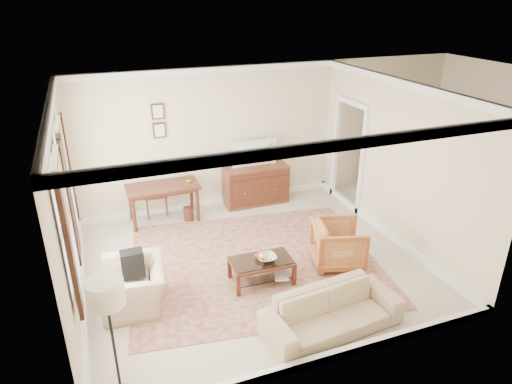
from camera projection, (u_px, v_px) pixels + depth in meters
room_shell at (251, 120)px, 6.76m from camera, size 5.51×5.01×2.91m
annex_bedroom at (424, 183)px, 10.06m from camera, size 3.00×2.70×2.90m
window_front at (66, 226)px, 5.66m from camera, size 0.12×1.56×1.80m
window_rear at (67, 180)px, 7.03m from camera, size 0.12×1.56×1.80m
doorway at (348, 156)px, 9.49m from camera, size 0.10×1.12×2.25m
rug at (255, 263)px, 7.74m from camera, size 4.51×4.02×0.01m
writing_desk at (163, 191)px, 8.91m from camera, size 1.39×0.70×0.76m
desk_chair at (154, 191)px, 9.22m from camera, size 0.52×0.52×1.05m
desk_lamp at (188, 170)px, 8.93m from camera, size 0.32×0.32×0.50m
framed_prints at (159, 121)px, 8.77m from camera, size 0.25×0.04×0.68m
sideboard at (256, 185)px, 9.78m from camera, size 1.36×0.52×0.84m
tv at (256, 146)px, 9.41m from camera, size 0.93×0.53×0.12m
coffee_table at (261, 265)px, 7.12m from camera, size 0.99×0.61×0.41m
fruit_bowl at (267, 257)px, 7.05m from camera, size 0.42×0.42×0.10m
book_a at (251, 270)px, 7.24m from camera, size 0.28×0.08×0.38m
book_b at (275, 275)px, 7.12m from camera, size 0.27×0.12×0.38m
striped_armchair at (338, 242)px, 7.56m from camera, size 0.95×0.99×0.83m
club_armchair at (133, 280)px, 6.54m from camera, size 0.75×1.07×0.88m
backpack at (132, 261)px, 6.54m from camera, size 0.26×0.35×0.40m
sofa at (333, 306)px, 6.09m from camera, size 1.95×0.74×0.74m
floor_lamp at (107, 302)px, 4.67m from camera, size 0.39×0.39×1.57m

